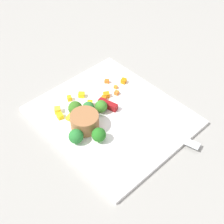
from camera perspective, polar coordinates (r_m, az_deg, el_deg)
ground_plane at (r=0.89m, az=0.00°, el=-0.98°), size 4.00×4.00×0.00m
cutting_board at (r=0.89m, az=0.00°, el=-0.72°), size 0.41×0.36×0.01m
prep_bowl at (r=0.84m, az=-5.09°, el=-1.75°), size 0.08×0.08×0.05m
chef_knife at (r=0.87m, az=3.14°, el=-0.50°), size 0.31×0.10×0.02m
carrot_dice_0 at (r=0.98m, az=-0.97°, el=5.74°), size 0.02×0.02×0.01m
carrot_dice_1 at (r=0.92m, az=-1.53°, el=2.62°), size 0.02×0.02×0.01m
carrot_dice_2 at (r=0.94m, az=0.85°, el=3.59°), size 0.02×0.02×0.01m
carrot_dice_3 at (r=0.96m, az=0.68°, el=4.67°), size 0.01×0.01×0.01m
carrot_dice_4 at (r=0.93m, az=-1.05°, el=3.21°), size 0.02×0.02×0.01m
carrot_dice_5 at (r=0.98m, az=2.18°, el=5.79°), size 0.02×0.02×0.01m
pepper_dice_0 at (r=0.88m, az=-9.64°, el=-0.75°), size 0.02×0.02×0.01m
pepper_dice_1 at (r=0.94m, az=-5.68°, el=3.20°), size 0.02×0.02×0.01m
pepper_dice_2 at (r=0.90m, az=-4.83°, el=0.78°), size 0.02×0.02×0.01m
pepper_dice_3 at (r=0.88m, az=-7.23°, el=-0.71°), size 0.02×0.02×0.01m
pepper_dice_4 at (r=0.88m, az=-8.04°, el=-1.13°), size 0.02×0.02×0.01m
pepper_dice_5 at (r=0.91m, az=-4.12°, el=1.59°), size 0.02×0.02×0.02m
pepper_dice_6 at (r=0.93m, az=-7.91°, el=2.55°), size 0.02×0.02×0.01m
pepper_dice_7 at (r=0.90m, az=-10.07°, el=0.35°), size 0.02×0.02×0.02m
broccoli_floret_0 at (r=0.88m, az=-6.83°, el=0.68°), size 0.04×0.04×0.04m
broccoli_floret_1 at (r=0.88m, az=-2.05°, el=1.04°), size 0.04×0.04×0.04m
broccoli_floret_2 at (r=0.88m, az=-4.40°, el=0.78°), size 0.04×0.04×0.04m
broccoli_floret_3 at (r=0.81m, az=-2.47°, el=-4.26°), size 0.04×0.04×0.04m
broccoli_floret_4 at (r=0.81m, az=-6.70°, el=-4.53°), size 0.04×0.04×0.04m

